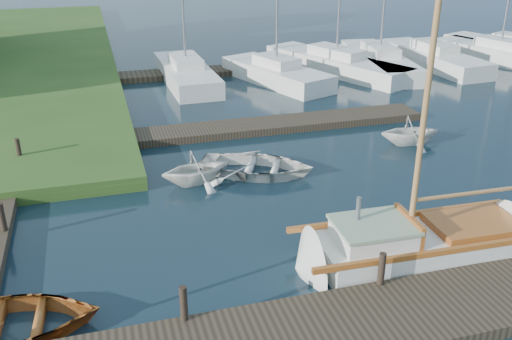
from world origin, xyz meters
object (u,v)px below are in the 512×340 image
object	(u,v)px
marina_boat_3	(336,62)
marina_boat_5	(433,56)
mooring_post_2	(382,269)
dinghy	(6,319)
tender_c	(257,163)
tender_d	(411,129)
marina_boat_2	(276,72)
marina_boat_6	(500,53)
marina_boat_1	(186,72)
tender_b	(196,166)
mooring_post_1	(184,303)
marina_boat_4	(379,60)
mooring_post_5	(19,150)
sailboat	(421,246)
mooring_post_4	(2,217)

from	to	relation	value
marina_boat_3	marina_boat_5	bearing A→B (deg)	-115.49
mooring_post_2	dinghy	xyz separation A→B (m)	(-8.05, 0.91, -0.31)
marina_boat_5	dinghy	bearing A→B (deg)	126.48
tender_c	marina_boat_5	xyz separation A→B (m)	(14.24, 12.00, 0.18)
tender_d	marina_boat_2	xyz separation A→B (m)	(-2.14, 9.91, -0.02)
dinghy	marina_boat_6	distance (m)	31.51
marina_boat_1	mooring_post_2	bearing A→B (deg)	-178.69
marina_boat_2	marina_boat_6	xyz separation A→B (m)	(14.31, 0.72, -0.02)
marina_boat_6	tender_d	bearing A→B (deg)	113.67
tender_b	tender_c	distance (m)	2.09
dinghy	tender_c	world-z (taller)	tender_c
mooring_post_1	marina_boat_2	bearing A→B (deg)	66.45
marina_boat_6	marina_boat_4	bearing A→B (deg)	69.51
tender_c	mooring_post_1	bearing A→B (deg)	179.86
marina_boat_2	tender_c	bearing A→B (deg)	138.30
marina_boat_2	mooring_post_1	bearing A→B (deg)	136.00
dinghy	marina_boat_5	distance (m)	28.25
mooring_post_2	marina_boat_3	xyz separation A→B (m)	(7.38, 19.47, -0.13)
mooring_post_2	tender_b	bearing A→B (deg)	112.00
mooring_post_2	marina_boat_4	size ratio (longest dim) A/B	0.07
mooring_post_5	sailboat	bearing A→B (deg)	-40.95
marina_boat_1	marina_boat_4	distance (m)	11.09
tender_b	marina_boat_5	xyz separation A→B (m)	(16.31, 12.12, -0.04)
marina_boat_2	marina_boat_4	bearing A→B (deg)	-100.68
mooring_post_4	tender_b	world-z (taller)	tender_b
mooring_post_2	mooring_post_4	xyz separation A→B (m)	(-8.50, 5.00, 0.00)
mooring_post_5	sailboat	xyz separation A→B (m)	(10.22, -8.87, -0.36)
mooring_post_5	tender_b	world-z (taller)	tender_b
mooring_post_1	marina_boat_4	bearing A→B (deg)	53.18
mooring_post_2	tender_d	size ratio (longest dim) A/B	0.35
tender_d	dinghy	bearing A→B (deg)	125.73
tender_b	marina_boat_5	world-z (taller)	marina_boat_5
mooring_post_1	mooring_post_5	size ratio (longest dim) A/B	1.00
tender_d	mooring_post_1	bearing A→B (deg)	136.73
mooring_post_4	marina_boat_6	xyz separation A→B (m)	(26.27, 13.98, -0.14)
tender_d	marina_boat_6	size ratio (longest dim) A/B	0.23
marina_boat_4	marina_boat_6	xyz separation A→B (m)	(7.75, -0.41, -0.01)
mooring_post_1	mooring_post_5	world-z (taller)	same
marina_boat_2	marina_boat_4	xyz separation A→B (m)	(6.56, 1.13, -0.02)
mooring_post_4	marina_boat_5	bearing A→B (deg)	33.06
mooring_post_2	dinghy	bearing A→B (deg)	173.51
mooring_post_2	marina_boat_1	world-z (taller)	marina_boat_1
mooring_post_4	tender_b	xyz separation A→B (m)	(5.61, 2.15, -0.09)
sailboat	tender_b	distance (m)	7.60
dinghy	marina_boat_3	xyz separation A→B (m)	(15.42, 18.55, 0.18)
mooring_post_5	marina_boat_1	size ratio (longest dim) A/B	0.07
marina_boat_4	mooring_post_4	bearing A→B (deg)	136.33
tender_c	tender_d	world-z (taller)	tender_d
dinghy	tender_b	size ratio (longest dim) A/B	1.62
dinghy	marina_boat_6	bearing A→B (deg)	-50.95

